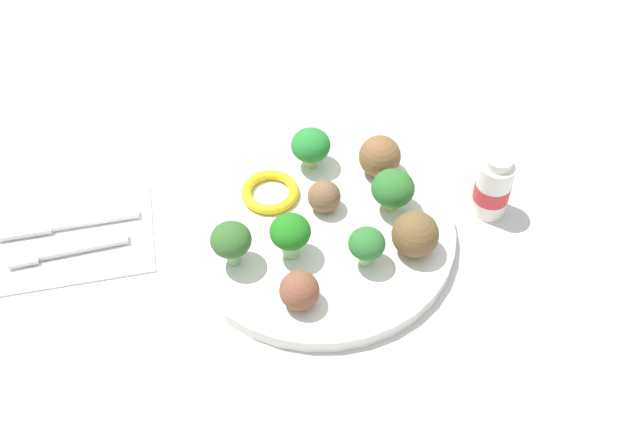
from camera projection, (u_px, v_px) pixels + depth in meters
ground_plane at (320, 236)px, 0.76m from camera, size 4.00×4.00×0.00m
plate at (320, 231)px, 0.75m from camera, size 0.28×0.28×0.02m
broccoli_floret_center at (393, 189)px, 0.74m from camera, size 0.04×0.04×0.05m
broccoli_floret_mid_left at (290, 233)px, 0.70m from camera, size 0.04×0.04×0.05m
broccoli_floret_front_left at (367, 244)px, 0.69m from camera, size 0.04×0.04×0.04m
broccoli_floret_near_rim at (231, 241)px, 0.69m from camera, size 0.04×0.04×0.05m
broccoli_floret_back_left at (313, 146)px, 0.78m from camera, size 0.04×0.04×0.05m
meatball_near_rim at (324, 196)px, 0.75m from camera, size 0.03×0.03×0.03m
meatball_front_right at (299, 291)px, 0.67m from camera, size 0.04×0.04×0.04m
meatball_back_right at (380, 156)px, 0.78m from camera, size 0.05×0.05×0.05m
meatball_front_left at (415, 234)px, 0.71m from camera, size 0.05×0.05×0.05m
pepper_ring_center at (270, 192)px, 0.77m from camera, size 0.08×0.08×0.01m
napkin at (70, 239)px, 0.75m from camera, size 0.18×0.14×0.01m
fork at (61, 251)px, 0.74m from camera, size 0.12×0.03×0.01m
knife at (62, 224)px, 0.76m from camera, size 0.15×0.03×0.01m
yogurt_bottle at (493, 187)px, 0.76m from camera, size 0.04×0.04×0.08m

